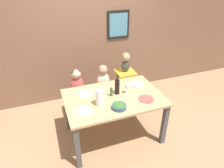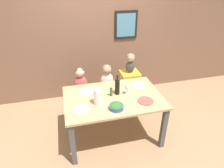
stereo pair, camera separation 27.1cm
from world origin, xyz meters
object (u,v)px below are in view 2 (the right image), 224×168
object	(u,v)px
person_child_left	(80,79)
salad_bowl_large	(116,106)
chair_far_left	(82,95)
dinner_plate_front_right	(145,101)
person_child_center	(107,76)
wine_glass_near	(127,87)
person_baby_right	(130,61)
chair_far_center	(107,92)
dinner_plate_front_left	(81,109)
paper_towel_roll	(98,97)
wine_bottle	(117,87)
dinner_plate_back_left	(86,92)
chair_right_highchair	(130,80)
dinner_plate_back_right	(139,85)

from	to	relation	value
person_child_left	salad_bowl_large	world-z (taller)	person_child_left
chair_far_left	dinner_plate_front_right	xyz separation A→B (m)	(0.84, -0.98, 0.38)
person_child_center	wine_glass_near	distance (m)	0.76
chair_far_left	person_baby_right	xyz separation A→B (m)	(0.93, 0.00, 0.59)
person_child_left	person_child_center	distance (m)	0.49
chair_far_center	dinner_plate_front_left	size ratio (longest dim) A/B	2.01
chair_far_center	dinner_plate_front_left	xyz separation A→B (m)	(-0.57, -0.95, 0.38)
person_baby_right	paper_towel_roll	world-z (taller)	person_baby_right
chair_far_left	chair_far_center	size ratio (longest dim) A/B	1.00
chair_far_center	salad_bowl_large	size ratio (longest dim) A/B	2.30
chair_far_center	wine_bottle	world-z (taller)	wine_bottle
person_baby_right	wine_glass_near	distance (m)	0.79
wine_bottle	dinner_plate_front_right	bearing A→B (deg)	-40.85
salad_bowl_large	dinner_plate_back_left	size ratio (longest dim) A/B	0.88
dinner_plate_front_right	wine_bottle	bearing A→B (deg)	139.15
dinner_plate_front_left	paper_towel_roll	bearing A→B (deg)	18.22
chair_far_left	chair_far_center	bearing A→B (deg)	0.00
person_child_left	dinner_plate_front_left	distance (m)	0.96
chair_far_left	person_child_left	world-z (taller)	person_child_left
chair_right_highchair	wine_glass_near	xyz separation A→B (m)	(-0.29, -0.72, 0.31)
dinner_plate_front_left	dinner_plate_back_right	size ratio (longest dim) A/B	1.00
dinner_plate_front_left	dinner_plate_back_left	distance (m)	0.45
paper_towel_roll	dinner_plate_front_left	distance (m)	0.28
wine_glass_near	salad_bowl_large	distance (m)	0.42
wine_bottle	dinner_plate_front_left	world-z (taller)	wine_bottle
wine_glass_near	dinner_plate_back_right	size ratio (longest dim) A/B	0.77
paper_towel_roll	dinner_plate_back_right	bearing A→B (deg)	24.40
paper_towel_roll	salad_bowl_large	size ratio (longest dim) A/B	1.20
chair_right_highchair	wine_bottle	bearing A→B (deg)	-122.72
chair_right_highchair	dinner_plate_back_right	xyz separation A→B (m)	(-0.03, -0.53, 0.19)
chair_right_highchair	person_baby_right	size ratio (longest dim) A/B	2.03
person_child_center	salad_bowl_large	size ratio (longest dim) A/B	2.44
chair_right_highchair	wine_bottle	xyz separation A→B (m)	(-0.44, -0.68, 0.31)
chair_far_center	dinner_plate_back_right	world-z (taller)	dinner_plate_back_right
person_child_left	salad_bowl_large	distance (m)	1.12
person_child_center	dinner_plate_front_right	bearing A→B (deg)	-70.07
dinner_plate_back_right	chair_far_left	bearing A→B (deg)	149.64
chair_far_left	wine_bottle	world-z (taller)	wine_bottle
wine_glass_near	chair_far_center	bearing A→B (deg)	101.98
person_child_left	salad_bowl_large	size ratio (longest dim) A/B	2.44
dinner_plate_back_right	dinner_plate_front_right	world-z (taller)	same
person_baby_right	dinner_plate_front_left	world-z (taller)	person_baby_right
chair_far_left	person_baby_right	size ratio (longest dim) A/B	1.24
dinner_plate_front_left	chair_far_left	bearing A→B (deg)	84.83
salad_bowl_large	dinner_plate_front_left	distance (m)	0.48
person_child_left	dinner_plate_back_left	bearing A→B (deg)	-86.52
salad_bowl_large	dinner_plate_front_right	xyz separation A→B (m)	(0.46, 0.07, -0.03)
chair_far_left	paper_towel_roll	world-z (taller)	paper_towel_roll
chair_far_left	person_baby_right	distance (m)	1.11
paper_towel_roll	person_child_left	bearing A→B (deg)	100.37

